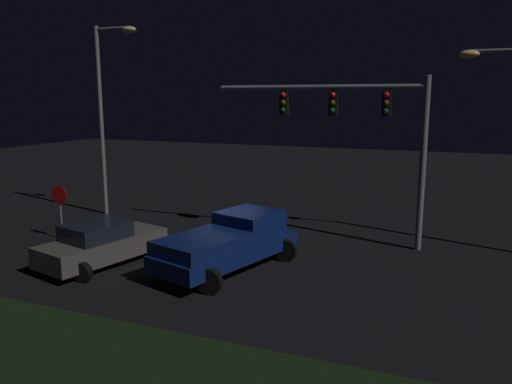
% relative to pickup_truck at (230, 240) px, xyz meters
% --- Properties ---
extents(ground_plane, '(80.00, 80.00, 0.00)m').
position_rel_pickup_truck_xyz_m(ground_plane, '(-1.04, 1.74, -1.00)').
color(ground_plane, black).
extents(pickup_truck, '(3.88, 5.75, 1.80)m').
position_rel_pickup_truck_xyz_m(pickup_truck, '(0.00, 0.00, 0.00)').
color(pickup_truck, navy).
rests_on(pickup_truck, ground_plane).
extents(car_sedan, '(3.15, 4.70, 1.51)m').
position_rel_pickup_truck_xyz_m(car_sedan, '(-4.31, -1.29, -0.26)').
color(car_sedan, '#514C47').
rests_on(car_sedan, ground_plane).
extents(traffic_signal_gantry, '(8.32, 0.56, 6.50)m').
position_rel_pickup_truck_xyz_m(traffic_signal_gantry, '(3.27, 4.60, 3.90)').
color(traffic_signal_gantry, slate).
rests_on(traffic_signal_gantry, ground_plane).
extents(street_lamp_left, '(2.29, 0.44, 8.97)m').
position_rel_pickup_truck_xyz_m(street_lamp_left, '(-8.75, 5.06, 4.55)').
color(street_lamp_left, slate).
rests_on(street_lamp_left, ground_plane).
extents(stop_sign, '(0.76, 0.08, 2.23)m').
position_rel_pickup_truck_xyz_m(stop_sign, '(-7.88, 0.65, 0.56)').
color(stop_sign, slate).
rests_on(stop_sign, ground_plane).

